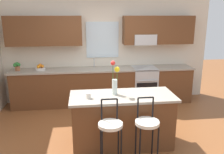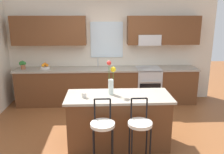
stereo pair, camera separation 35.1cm
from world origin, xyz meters
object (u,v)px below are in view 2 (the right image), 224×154
object	(u,v)px
mug_ceramic	(84,95)
potted_plant_small	(23,65)
bar_stool_near	(103,127)
bar_stool_middle	(140,127)
oven_range	(148,85)
kitchen_island	(118,120)
fruit_bowl_oranges	(45,67)
flower_vase	(111,80)

from	to	relation	value
mug_ceramic	potted_plant_small	size ratio (longest dim) A/B	0.42
bar_stool_near	bar_stool_middle	bearing A→B (deg)	0.00
oven_range	bar_stool_middle	world-z (taller)	bar_stool_middle
kitchen_island	bar_stool_middle	distance (m)	0.67
bar_stool_near	bar_stool_middle	xyz separation A→B (m)	(0.55, 0.00, 0.00)
kitchen_island	bar_stool_near	distance (m)	0.67
bar_stool_near	mug_ceramic	distance (m)	0.67
bar_stool_middle	potted_plant_small	size ratio (longest dim) A/B	4.91
kitchen_island	potted_plant_small	bearing A→B (deg)	137.39
oven_range	mug_ceramic	bearing A→B (deg)	-125.15
kitchen_island	fruit_bowl_oranges	xyz separation A→B (m)	(-1.68, 2.05, 0.51)
oven_range	kitchen_island	bearing A→B (deg)	-114.26
bar_stool_middle	flower_vase	size ratio (longest dim) A/B	1.79
bar_stool_near	bar_stool_middle	size ratio (longest dim) A/B	1.00
oven_range	mug_ceramic	distance (m)	2.62
kitchen_island	fruit_bowl_oranges	bearing A→B (deg)	129.40
kitchen_island	bar_stool_middle	xyz separation A→B (m)	(0.28, -0.59, 0.17)
bar_stool_near	potted_plant_small	size ratio (longest dim) A/B	4.91
bar_stool_near	fruit_bowl_oranges	size ratio (longest dim) A/B	4.34
bar_stool_middle	fruit_bowl_oranges	world-z (taller)	fruit_bowl_oranges
oven_range	fruit_bowl_oranges	xyz separation A→B (m)	(-2.59, 0.03, 0.52)
fruit_bowl_oranges	bar_stool_middle	bearing A→B (deg)	-53.41
kitchen_island	potted_plant_small	distance (m)	3.07
mug_ceramic	potted_plant_small	distance (m)	2.69
kitchen_island	potted_plant_small	world-z (taller)	potted_plant_small
bar_stool_near	flower_vase	size ratio (longest dim) A/B	1.79
oven_range	bar_stool_middle	xyz separation A→B (m)	(-0.63, -2.60, 0.18)
flower_vase	potted_plant_small	world-z (taller)	flower_vase
oven_range	flower_vase	distance (m)	2.33
kitchen_island	flower_vase	xyz separation A→B (m)	(-0.12, 0.06, 0.71)
fruit_bowl_oranges	potted_plant_small	distance (m)	0.54
kitchen_island	flower_vase	bearing A→B (deg)	155.35
oven_range	kitchen_island	size ratio (longest dim) A/B	0.52
kitchen_island	fruit_bowl_oranges	distance (m)	2.70
oven_range	potted_plant_small	xyz separation A→B (m)	(-3.13, 0.03, 0.58)
flower_vase	potted_plant_small	size ratio (longest dim) A/B	2.74
fruit_bowl_oranges	potted_plant_small	xyz separation A→B (m)	(-0.54, -0.00, 0.06)
oven_range	fruit_bowl_oranges	world-z (taller)	fruit_bowl_oranges
oven_range	flower_vase	world-z (taller)	flower_vase
oven_range	bar_stool_near	distance (m)	2.87
bar_stool_middle	potted_plant_small	xyz separation A→B (m)	(-2.50, 2.63, 0.40)
flower_vase	bar_stool_middle	bearing A→B (deg)	-58.34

